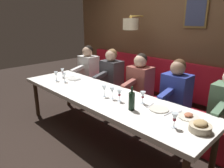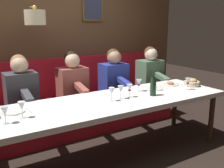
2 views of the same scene
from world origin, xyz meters
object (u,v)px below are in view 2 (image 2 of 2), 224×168
bread_bowl (192,83)px  wine_bottle (153,87)px  wine_glass_3 (22,106)px  wine_glass_5 (188,81)px  wine_glass_1 (112,92)px  diner_nearest (150,71)px  diner_middle (72,81)px  diner_near (114,76)px  wine_glass_6 (121,90)px  diner_far (21,87)px  dining_table (104,106)px  wine_glass_7 (130,88)px  wine_glass_4 (139,83)px  wine_glass_2 (5,111)px

bread_bowl → wine_bottle: bearing=97.0°
wine_glass_3 → wine_glass_5: size_ratio=1.00×
wine_glass_1 → wine_glass_5: size_ratio=1.00×
diner_nearest → diner_middle: bearing=90.0°
diner_near → wine_glass_6: (-0.90, 0.47, 0.04)m
diner_near → wine_glass_5: bearing=-151.3°
wine_glass_1 → wine_bottle: (-0.07, -0.57, -0.00)m
diner_far → wine_bottle: bearing=-125.7°
wine_glass_1 → wine_bottle: bearing=-96.7°
dining_table → wine_glass_7: size_ratio=19.67×
wine_glass_6 → wine_glass_7: same height
wine_glass_3 → wine_glass_4: size_ratio=1.00×
diner_nearest → wine_glass_2: bearing=111.8°
diner_near → diner_far: size_ratio=1.00×
dining_table → wine_glass_1: size_ratio=19.67×
diner_far → wine_glass_3: bearing=167.9°
diner_near → wine_glass_2: size_ratio=4.82×
diner_near → wine_bottle: size_ratio=2.64×
diner_middle → wine_glass_4: 0.97m
wine_bottle → wine_glass_5: bearing=-92.1°
wine_glass_3 → wine_glass_6: 1.15m
diner_far → wine_glass_4: size_ratio=4.82×
dining_table → diner_far: diner_far is taller
diner_nearest → wine_glass_5: 1.03m
dining_table → wine_glass_3: (-0.06, 0.93, 0.17)m
diner_nearest → wine_glass_6: bearing=126.9°
wine_glass_3 → wine_glass_5: bearing=-91.9°
dining_table → wine_bottle: 0.68m
dining_table → wine_glass_2: size_ratio=19.67×
wine_glass_5 → wine_glass_7: (0.11, 0.89, 0.00)m
diner_middle → wine_bottle: 1.19m
diner_middle → wine_glass_1: diner_middle is taller
diner_middle → wine_glass_2: size_ratio=4.82×
wine_glass_3 → wine_bottle: 1.58m
wine_glass_2 → wine_glass_4: (0.27, -1.72, -0.00)m
wine_bottle → dining_table: bearing=80.5°
dining_table → diner_far: size_ratio=4.08×
wine_glass_5 → wine_glass_2: bearing=89.9°
diner_nearest → wine_glass_3: 2.54m
wine_bottle → wine_glass_3: bearing=88.2°
wine_glass_5 → wine_glass_4: bearing=65.9°
diner_far → bread_bowl: (-0.89, -2.19, -0.03)m
wine_glass_4 → wine_glass_7: 0.31m
diner_far → wine_glass_2: (-1.01, 0.37, 0.04)m
wine_glass_4 → diner_far: bearing=61.5°
diner_far → diner_near: bearing=-90.0°
wine_bottle → wine_glass_4: bearing=6.4°
diner_middle → dining_table: bearing=-179.1°
diner_middle → wine_glass_1: size_ratio=4.82×
wine_glass_7 → wine_bottle: size_ratio=0.55×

